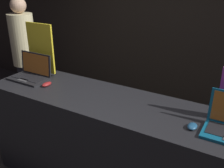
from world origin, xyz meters
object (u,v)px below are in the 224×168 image
at_px(laptop_front, 31,73).
at_px(promo_stand_front, 41,50).
at_px(mouse_front, 47,84).
at_px(mouse_back, 192,126).
at_px(person_bystander, 25,59).

relative_size(laptop_front, promo_stand_front, 0.74).
height_order(mouse_front, mouse_back, mouse_front).
distance_m(mouse_front, promo_stand_front, 0.42).
relative_size(promo_stand_front, mouse_back, 5.59).
height_order(laptop_front, promo_stand_front, promo_stand_front).
bearing_deg(person_bystander, laptop_front, -38.32).
bearing_deg(person_bystander, mouse_front, -33.15).
bearing_deg(laptop_front, person_bystander, 141.68).
distance_m(laptop_front, person_bystander, 1.00).
relative_size(mouse_front, promo_stand_front, 0.21).
bearing_deg(laptop_front, mouse_back, -3.65).
bearing_deg(mouse_back, person_bystander, 163.47).
bearing_deg(promo_stand_front, mouse_front, -40.98).
distance_m(mouse_front, person_bystander, 1.25).
height_order(mouse_back, person_bystander, person_bystander).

